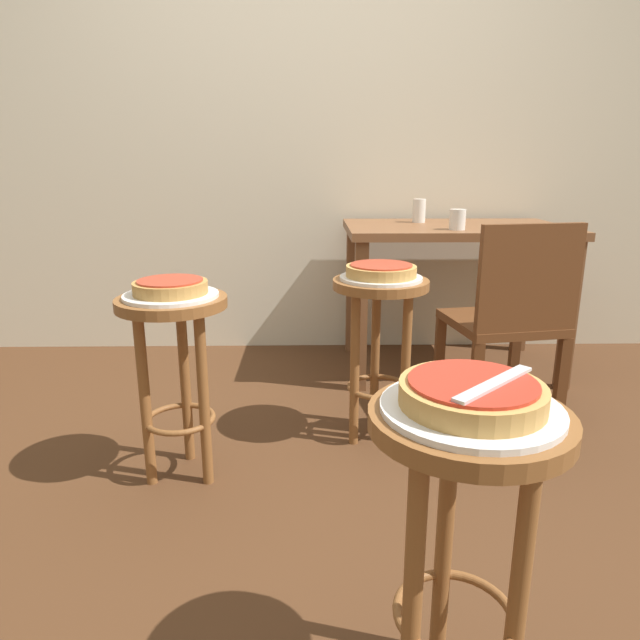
{
  "coord_description": "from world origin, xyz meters",
  "views": [
    {
      "loc": [
        0.01,
        -1.63,
        1.06
      ],
      "look_at": [
        0.04,
        0.1,
        0.58
      ],
      "focal_mm": 31.7,
      "sensor_mm": 36.0,
      "label": 1
    }
  ],
  "objects_px": {
    "stool_middle": "(175,348)",
    "dining_table": "(454,248)",
    "stool_foreground": "(464,498)",
    "pizza_leftside": "(381,270)",
    "serving_plate_middle": "(171,295)",
    "serving_plate_leftside": "(381,278)",
    "stool_leftside": "(380,324)",
    "cup_near_edge": "(457,219)",
    "pizza_foreground": "(472,394)",
    "wooden_chair": "(510,319)",
    "cup_far_edge": "(419,211)",
    "pizza_server_knife": "(494,383)",
    "serving_plate_foreground": "(471,409)",
    "pizza_middle": "(170,287)"
  },
  "relations": [
    {
      "from": "serving_plate_foreground",
      "to": "pizza_middle",
      "type": "bearing_deg",
      "value": 129.45
    },
    {
      "from": "pizza_foreground",
      "to": "pizza_leftside",
      "type": "relative_size",
      "value": 0.97
    },
    {
      "from": "stool_leftside",
      "to": "serving_plate_leftside",
      "type": "relative_size",
      "value": 2.08
    },
    {
      "from": "stool_foreground",
      "to": "serving_plate_leftside",
      "type": "xyz_separation_m",
      "value": [
        -0.02,
        1.16,
        0.18
      ]
    },
    {
      "from": "stool_leftside",
      "to": "cup_far_edge",
      "type": "xyz_separation_m",
      "value": [
        0.31,
        0.92,
        0.35
      ]
    },
    {
      "from": "serving_plate_middle",
      "to": "wooden_chair",
      "type": "relative_size",
      "value": 0.36
    },
    {
      "from": "cup_far_edge",
      "to": "pizza_server_knife",
      "type": "distance_m",
      "value": 2.11
    },
    {
      "from": "stool_leftside",
      "to": "cup_near_edge",
      "type": "height_order",
      "value": "cup_near_edge"
    },
    {
      "from": "stool_leftside",
      "to": "pizza_foreground",
      "type": "bearing_deg",
      "value": -89.25
    },
    {
      "from": "stool_middle",
      "to": "dining_table",
      "type": "distance_m",
      "value": 1.59
    },
    {
      "from": "stool_foreground",
      "to": "pizza_leftside",
      "type": "relative_size",
      "value": 2.45
    },
    {
      "from": "stool_foreground",
      "to": "stool_middle",
      "type": "xyz_separation_m",
      "value": [
        -0.73,
        0.88,
        0.0
      ]
    },
    {
      "from": "pizza_foreground",
      "to": "pizza_server_knife",
      "type": "relative_size",
      "value": 1.15
    },
    {
      "from": "wooden_chair",
      "to": "pizza_middle",
      "type": "bearing_deg",
      "value": -164.33
    },
    {
      "from": "stool_leftside",
      "to": "dining_table",
      "type": "distance_m",
      "value": 0.93
    },
    {
      "from": "pizza_leftside",
      "to": "dining_table",
      "type": "distance_m",
      "value": 0.91
    },
    {
      "from": "pizza_middle",
      "to": "cup_far_edge",
      "type": "distance_m",
      "value": 1.57
    },
    {
      "from": "serving_plate_foreground",
      "to": "serving_plate_leftside",
      "type": "bearing_deg",
      "value": 90.75
    },
    {
      "from": "stool_middle",
      "to": "cup_near_edge",
      "type": "relative_size",
      "value": 6.79
    },
    {
      "from": "serving_plate_foreground",
      "to": "pizza_server_knife",
      "type": "distance_m",
      "value": 0.07
    },
    {
      "from": "serving_plate_foreground",
      "to": "pizza_leftside",
      "type": "bearing_deg",
      "value": 90.75
    },
    {
      "from": "pizza_middle",
      "to": "wooden_chair",
      "type": "bearing_deg",
      "value": 15.67
    },
    {
      "from": "pizza_leftside",
      "to": "serving_plate_foreground",
      "type": "bearing_deg",
      "value": -89.25
    },
    {
      "from": "serving_plate_leftside",
      "to": "stool_middle",
      "type": "bearing_deg",
      "value": -159.01
    },
    {
      "from": "stool_middle",
      "to": "serving_plate_middle",
      "type": "xyz_separation_m",
      "value": [
        0.0,
        0.0,
        0.18
      ]
    },
    {
      "from": "cup_near_edge",
      "to": "cup_far_edge",
      "type": "bearing_deg",
      "value": 109.0
    },
    {
      "from": "cup_far_edge",
      "to": "serving_plate_leftside",
      "type": "bearing_deg",
      "value": -108.49
    },
    {
      "from": "stool_foreground",
      "to": "serving_plate_middle",
      "type": "bearing_deg",
      "value": 129.45
    },
    {
      "from": "cup_far_edge",
      "to": "pizza_leftside",
      "type": "bearing_deg",
      "value": -108.49
    },
    {
      "from": "pizza_leftside",
      "to": "cup_near_edge",
      "type": "bearing_deg",
      "value": 53.84
    },
    {
      "from": "pizza_middle",
      "to": "cup_near_edge",
      "type": "xyz_separation_m",
      "value": [
        1.14,
        0.85,
        0.13
      ]
    },
    {
      "from": "serving_plate_middle",
      "to": "serving_plate_leftside",
      "type": "distance_m",
      "value": 0.76
    },
    {
      "from": "serving_plate_middle",
      "to": "dining_table",
      "type": "height_order",
      "value": "dining_table"
    },
    {
      "from": "stool_foreground",
      "to": "wooden_chair",
      "type": "bearing_deg",
      "value": 67.57
    },
    {
      "from": "serving_plate_foreground",
      "to": "pizza_leftside",
      "type": "distance_m",
      "value": 1.16
    },
    {
      "from": "pizza_middle",
      "to": "pizza_server_knife",
      "type": "relative_size",
      "value": 1.08
    },
    {
      "from": "serving_plate_leftside",
      "to": "dining_table",
      "type": "bearing_deg",
      "value": 59.25
    },
    {
      "from": "serving_plate_middle",
      "to": "serving_plate_leftside",
      "type": "height_order",
      "value": "same"
    },
    {
      "from": "stool_middle",
      "to": "pizza_server_knife",
      "type": "xyz_separation_m",
      "value": [
        0.76,
        -0.9,
        0.23
      ]
    },
    {
      "from": "serving_plate_middle",
      "to": "stool_leftside",
      "type": "height_order",
      "value": "serving_plate_middle"
    },
    {
      "from": "dining_table",
      "to": "wooden_chair",
      "type": "relative_size",
      "value": 1.28
    },
    {
      "from": "cup_near_edge",
      "to": "stool_middle",
      "type": "bearing_deg",
      "value": -143.13
    },
    {
      "from": "pizza_foreground",
      "to": "pizza_middle",
      "type": "bearing_deg",
      "value": 129.45
    },
    {
      "from": "cup_near_edge",
      "to": "serving_plate_leftside",
      "type": "bearing_deg",
      "value": -126.16
    },
    {
      "from": "stool_foreground",
      "to": "pizza_foreground",
      "type": "bearing_deg",
      "value": -90.0
    },
    {
      "from": "stool_leftside",
      "to": "stool_middle",
      "type": "bearing_deg",
      "value": -159.01
    },
    {
      "from": "stool_middle",
      "to": "wooden_chair",
      "type": "xyz_separation_m",
      "value": [
        1.24,
        0.35,
        -0.0
      ]
    },
    {
      "from": "pizza_middle",
      "to": "wooden_chair",
      "type": "distance_m",
      "value": 1.3
    },
    {
      "from": "serving_plate_leftside",
      "to": "wooden_chair",
      "type": "distance_m",
      "value": 0.56
    },
    {
      "from": "stool_foreground",
      "to": "serving_plate_middle",
      "type": "relative_size",
      "value": 2.1
    }
  ]
}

